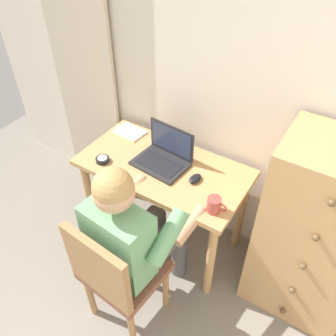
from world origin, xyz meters
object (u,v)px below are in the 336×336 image
at_px(dresser, 315,235).
at_px(desk_clock, 103,160).
at_px(notebook_pad, 130,132).
at_px(chair, 116,273).
at_px(person_seated, 135,231).
at_px(computer_mouse, 195,179).
at_px(desk, 163,179).
at_px(coffee_mug, 214,205).
at_px(laptop, 164,156).

bearing_deg(dresser, desk_clock, -169.57).
xyz_separation_m(dresser, notebook_pad, (-1.39, 0.11, 0.13)).
distance_m(dresser, chair, 1.15).
relative_size(chair, person_seated, 0.74).
relative_size(dresser, desk_clock, 13.58).
relative_size(chair, computer_mouse, 8.89).
xyz_separation_m(desk, chair, (0.13, -0.68, -0.11)).
height_order(dresser, notebook_pad, dresser).
xyz_separation_m(computer_mouse, coffee_mug, (0.21, -0.16, 0.03)).
bearing_deg(chair, desk, 100.55).
distance_m(computer_mouse, desk_clock, 0.63).
bearing_deg(notebook_pad, computer_mouse, -11.21).
bearing_deg(computer_mouse, person_seated, -95.98).
bearing_deg(dresser, computer_mouse, -173.48).
height_order(laptop, desk_clock, laptop).
bearing_deg(dresser, notebook_pad, 175.60).
bearing_deg(chair, notebook_pad, 121.79).
xyz_separation_m(notebook_pad, coffee_mug, (0.86, -0.35, 0.04)).
bearing_deg(chair, desk_clock, 133.90).
xyz_separation_m(chair, laptop, (-0.14, 0.72, 0.28)).
bearing_deg(coffee_mug, computer_mouse, 142.32).
distance_m(desk, chair, 0.70).
xyz_separation_m(chair, computer_mouse, (0.12, 0.67, 0.25)).
bearing_deg(desk, coffee_mug, -21.10).
relative_size(laptop, computer_mouse, 3.61).
distance_m(chair, coffee_mug, 0.67).
height_order(dresser, laptop, dresser).
xyz_separation_m(desk, computer_mouse, (0.24, -0.01, 0.14)).
bearing_deg(dresser, coffee_mug, -155.30).
height_order(desk, computer_mouse, computer_mouse).
relative_size(dresser, person_seated, 1.01).
xyz_separation_m(person_seated, coffee_mug, (0.31, 0.33, 0.10)).
relative_size(chair, coffee_mug, 7.41).
bearing_deg(coffee_mug, person_seated, -133.75).
bearing_deg(computer_mouse, chair, -93.87).
height_order(computer_mouse, coffee_mug, coffee_mug).
bearing_deg(computer_mouse, dresser, 12.55).
bearing_deg(desk, notebook_pad, 156.30).
height_order(chair, notebook_pad, chair).
bearing_deg(coffee_mug, dresser, 24.70).
relative_size(desk, person_seated, 0.92).
distance_m(dresser, person_seated, 1.02).
relative_size(chair, desk_clock, 9.88).
relative_size(desk, dresser, 0.91).
bearing_deg(person_seated, desk, 105.69).
relative_size(chair, notebook_pad, 4.23).
relative_size(person_seated, laptop, 3.34).
relative_size(dresser, chair, 1.37).
distance_m(laptop, computer_mouse, 0.27).
height_order(person_seated, coffee_mug, person_seated).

